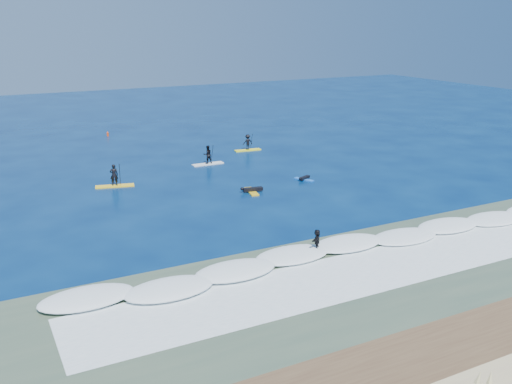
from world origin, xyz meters
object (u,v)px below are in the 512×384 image
sup_paddler_left (114,179)px  prone_paddler_far (304,179)px  marker_buoy (108,134)px  prone_paddler_near (252,190)px  sup_paddler_center (208,156)px  sup_paddler_right (248,143)px  wave_surfer (317,241)px

sup_paddler_left → prone_paddler_far: sup_paddler_left is taller
prone_paddler_far → marker_buoy: bearing=-3.5°
prone_paddler_near → prone_paddler_far: 5.85m
prone_paddler_near → prone_paddler_far: size_ratio=1.29×
sup_paddler_center → sup_paddler_left: bearing=-160.6°
prone_paddler_near → marker_buoy: (-4.97, 28.78, 0.11)m
sup_paddler_right → prone_paddler_near: 15.51m
sup_paddler_center → prone_paddler_far: sup_paddler_center is taller
prone_paddler_near → sup_paddler_right: bearing=-14.7°
sup_paddler_left → sup_paddler_center: 10.58m
sup_paddler_right → wave_surfer: size_ratio=1.71×
wave_surfer → sup_paddler_left: bearing=67.4°
wave_surfer → prone_paddler_far: bearing=17.9°
sup_paddler_center → prone_paddler_far: bearing=-59.6°
prone_paddler_near → prone_paddler_far: (5.74, 1.13, -0.04)m
sup_paddler_right → marker_buoy: 18.78m
prone_paddler_far → prone_paddler_near: bearing=76.4°
sup_paddler_right → wave_surfer: sup_paddler_right is taller
wave_surfer → sup_paddler_right: bearing=29.0°
sup_paddler_left → prone_paddler_near: (9.59, -6.75, -0.54)m
prone_paddler_near → sup_paddler_left: bearing=65.5°
sup_paddler_right → prone_paddler_far: bearing=-88.9°
prone_paddler_far → marker_buoy: marker_buoy is taller
sup_paddler_center → prone_paddler_near: size_ratio=1.27×
sup_paddler_right → wave_surfer: (-8.86, -27.15, -0.01)m
sup_paddler_left → sup_paddler_right: (16.21, 7.26, 0.08)m
prone_paddler_far → marker_buoy: (-10.71, 27.66, 0.15)m
sup_paddler_center → prone_paddler_near: sup_paddler_center is taller
sup_paddler_center → marker_buoy: (-5.36, 18.52, -0.53)m
sup_paddler_right → prone_paddler_far: (-0.88, -12.88, -0.66)m
sup_paddler_left → prone_paddler_near: sup_paddler_left is taller
prone_paddler_near → wave_surfer: wave_surfer is taller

